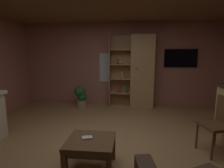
% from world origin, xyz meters
% --- Properties ---
extents(floor, '(6.14, 5.65, 0.02)m').
position_xyz_m(floor, '(0.00, 0.00, -0.01)').
color(floor, '#A37A4C').
rests_on(floor, ground).
extents(wall_back, '(6.26, 0.06, 2.56)m').
position_xyz_m(wall_back, '(0.00, 2.86, 1.28)').
color(wall_back, '#AD7060').
rests_on(wall_back, ground).
extents(window_pane_back, '(0.80, 0.01, 0.90)m').
position_xyz_m(window_pane_back, '(-0.24, 2.82, 1.18)').
color(window_pane_back, white).
extents(bookshelf_cabinet, '(1.33, 0.41, 2.16)m').
position_xyz_m(bookshelf_cabinet, '(0.60, 2.58, 1.07)').
color(bookshelf_cabinet, tan).
rests_on(bookshelf_cabinet, ground).
extents(coffee_table, '(0.65, 0.60, 0.43)m').
position_xyz_m(coffee_table, '(-0.20, -0.57, 0.35)').
color(coffee_table, brown).
rests_on(coffee_table, ground).
extents(table_book_0, '(0.16, 0.13, 0.02)m').
position_xyz_m(table_book_0, '(-0.26, -0.54, 0.44)').
color(table_book_0, beige).
rests_on(table_book_0, coffee_table).
extents(dining_chair, '(0.52, 0.52, 0.92)m').
position_xyz_m(dining_chair, '(1.77, 0.05, 0.53)').
color(dining_chair, brown).
rests_on(dining_chair, ground).
extents(potted_floor_plant, '(0.36, 0.35, 0.67)m').
position_xyz_m(potted_floor_plant, '(-1.13, 2.30, 0.36)').
color(potted_floor_plant, '#9E896B').
rests_on(potted_floor_plant, ground).
extents(wall_mounted_tv, '(0.97, 0.06, 0.55)m').
position_xyz_m(wall_mounted_tv, '(1.85, 2.79, 1.48)').
color(wall_mounted_tv, black).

